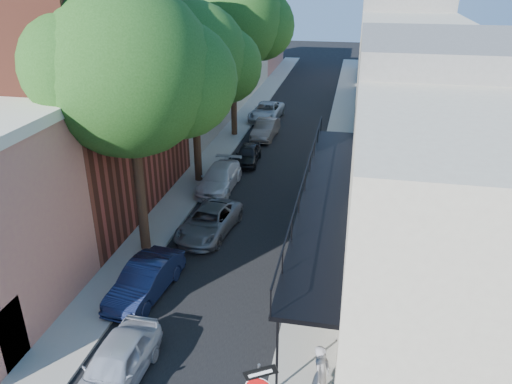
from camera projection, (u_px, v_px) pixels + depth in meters
The scene contains 16 objects.
road_surface at pixel (290, 127), 39.75m from camera, with size 6.00×64.00×0.01m, color black.
sidewalk_left at pixel (241, 123), 40.44m from camera, with size 2.00×64.00×0.12m, color gray.
sidewalk_right at pixel (340, 129), 39.01m from camera, with size 2.00×64.00×0.12m, color gray.
buildings_left at pixel (169, 63), 38.27m from camera, with size 10.10×59.10×12.00m.
buildings_right at pixel (414, 77), 35.85m from camera, with size 9.80×55.00×10.00m.
oak_near at pixel (141, 74), 19.47m from camera, with size 7.48×6.80×11.42m.
oak_mid at pixel (201, 60), 26.93m from camera, with size 6.60×6.00×10.20m.
oak_far at pixel (240, 21), 34.49m from camera, with size 7.70×7.00×11.90m.
parked_car_a at pixel (116, 365), 15.11m from camera, with size 1.63×4.06×1.38m, color #A4A9B6.
parked_car_b at pixel (145, 280), 19.21m from camera, with size 1.45×4.15×1.37m, color #121A39.
parked_car_c at pixel (209, 222), 23.71m from camera, with size 2.07×4.50×1.25m, color slate.
parked_car_d at pixel (219, 178), 28.47m from camera, with size 1.86×4.57×1.33m, color silver.
parked_car_e at pixel (248, 154), 32.24m from camera, with size 1.42×3.53×1.20m, color black.
parked_car_f at pixel (265, 129), 36.96m from camera, with size 1.44×4.14×1.36m, color #635A53.
parked_car_g at pixel (267, 111), 41.41m from camera, with size 2.27×4.92×1.37m, color #9BA5AF.
pedestrian at pixel (321, 374), 14.27m from camera, with size 0.69×0.46×1.90m, color gray.
Camera 1 is at (4.90, -8.11, 11.73)m, focal length 35.00 mm.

